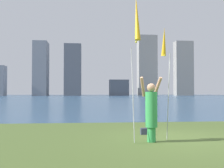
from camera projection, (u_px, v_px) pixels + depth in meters
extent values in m
cube|color=#2D4C6B|center=(99.00, 98.00, 70.56)|extent=(120.00, 115.26, 0.12)
cube|color=#232D14|center=(145.00, 123.00, 13.19)|extent=(120.00, 0.70, 0.02)
cylinder|color=green|center=(151.00, 135.00, 8.02)|extent=(0.26, 0.26, 0.45)
cylinder|color=green|center=(151.00, 109.00, 8.05)|extent=(0.37, 0.37, 1.08)
sphere|color=tan|center=(151.00, 88.00, 8.06)|extent=(0.26, 0.26, 0.26)
cylinder|color=tan|center=(143.00, 87.00, 8.19)|extent=(0.26, 0.42, 0.62)
cylinder|color=tan|center=(157.00, 87.00, 8.24)|extent=(0.26, 0.42, 0.62)
cylinder|color=#B2B2B7|center=(133.00, 93.00, 8.09)|extent=(0.02, 0.60, 2.93)
cone|color=yellow|center=(137.00, 17.00, 7.45)|extent=(0.16, 0.42, 1.38)
sphere|color=yellow|center=(136.00, 42.00, 7.56)|extent=(0.06, 0.06, 0.06)
cylinder|color=#B2B2B7|center=(168.00, 97.00, 8.19)|extent=(0.02, 0.39, 2.71)
cone|color=yellow|center=(164.00, 42.00, 8.67)|extent=(0.16, 0.29, 0.95)
sphere|color=yellow|center=(165.00, 56.00, 8.59)|extent=(0.06, 0.06, 0.06)
cube|color=#33384C|center=(144.00, 131.00, 9.43)|extent=(0.27, 0.17, 0.23)
cube|color=gray|center=(41.00, 69.00, 99.54)|extent=(5.14, 7.53, 20.42)
cube|color=#565B66|center=(73.00, 70.00, 99.19)|extent=(6.32, 5.23, 19.48)
cube|color=#565B66|center=(119.00, 88.00, 102.39)|extent=(7.39, 4.55, 6.16)
cube|color=gray|center=(147.00, 66.00, 106.28)|extent=(7.59, 4.77, 24.25)
cube|color=gray|center=(183.00, 68.00, 102.18)|extent=(6.88, 3.99, 21.12)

